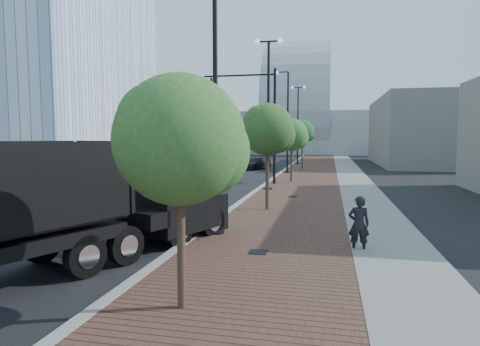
# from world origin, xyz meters

# --- Properties ---
(sidewalk) EXTENTS (7.00, 140.00, 0.12)m
(sidewalk) POSITION_xyz_m (3.50, 40.00, 0.06)
(sidewalk) COLOR #4C2D23
(sidewalk) RESTS_ON ground
(concrete_strip) EXTENTS (2.40, 140.00, 0.13)m
(concrete_strip) POSITION_xyz_m (6.20, 40.00, 0.07)
(concrete_strip) COLOR slate
(concrete_strip) RESTS_ON ground
(curb) EXTENTS (0.30, 140.00, 0.14)m
(curb) POSITION_xyz_m (0.00, 40.00, 0.07)
(curb) COLOR gray
(curb) RESTS_ON ground
(west_sidewalk) EXTENTS (4.00, 140.00, 0.12)m
(west_sidewalk) POSITION_xyz_m (-13.00, 40.00, 0.06)
(west_sidewalk) COLOR slate
(west_sidewalk) RESTS_ON ground
(dump_truck) EXTENTS (7.35, 13.18, 3.27)m
(dump_truck) POSITION_xyz_m (-2.11, 6.26, 1.38)
(dump_truck) COLOR black
(dump_truck) RESTS_ON ground
(white_sedan) EXTENTS (2.71, 4.35, 1.35)m
(white_sedan) POSITION_xyz_m (-3.68, 9.84, 0.68)
(white_sedan) COLOR white
(white_sedan) RESTS_ON ground
(dark_car_mid) EXTENTS (2.46, 4.47, 1.18)m
(dark_car_mid) POSITION_xyz_m (-7.41, 39.16, 0.59)
(dark_car_mid) COLOR black
(dark_car_mid) RESTS_ON ground
(dark_car_far) EXTENTS (3.29, 4.56, 1.23)m
(dark_car_far) POSITION_xyz_m (-3.14, 38.52, 0.61)
(dark_car_far) COLOR black
(dark_car_far) RESTS_ON ground
(pedestrian) EXTENTS (0.64, 0.45, 1.68)m
(pedestrian) POSITION_xyz_m (5.19, 9.01, 0.84)
(pedestrian) COLOR black
(pedestrian) RESTS_ON ground
(streetlight_1) EXTENTS (1.44, 0.56, 9.21)m
(streetlight_1) POSITION_xyz_m (0.49, 10.00, 4.34)
(streetlight_1) COLOR black
(streetlight_1) RESTS_ON ground
(streetlight_2) EXTENTS (1.72, 0.56, 9.28)m
(streetlight_2) POSITION_xyz_m (0.60, 22.00, 4.82)
(streetlight_2) COLOR black
(streetlight_2) RESTS_ON ground
(streetlight_3) EXTENTS (1.44, 0.56, 9.21)m
(streetlight_3) POSITION_xyz_m (0.49, 34.00, 4.34)
(streetlight_3) COLOR black
(streetlight_3) RESTS_ON ground
(streetlight_4) EXTENTS (1.72, 0.56, 9.28)m
(streetlight_4) POSITION_xyz_m (0.60, 46.00, 4.82)
(streetlight_4) COLOR black
(streetlight_4) RESTS_ON ground
(traffic_mast) EXTENTS (5.09, 0.20, 8.00)m
(traffic_mast) POSITION_xyz_m (-0.30, 25.00, 4.98)
(traffic_mast) COLOR black
(traffic_mast) RESTS_ON ground
(tree_0) EXTENTS (2.49, 2.46, 4.55)m
(tree_0) POSITION_xyz_m (1.65, 4.02, 3.31)
(tree_0) COLOR #382619
(tree_0) RESTS_ON ground
(tree_1) EXTENTS (2.40, 2.35, 4.88)m
(tree_1) POSITION_xyz_m (1.65, 15.02, 3.69)
(tree_1) COLOR #382619
(tree_1) RESTS_ON ground
(tree_2) EXTENTS (2.42, 2.37, 4.69)m
(tree_2) POSITION_xyz_m (1.65, 27.02, 3.49)
(tree_2) COLOR #382619
(tree_2) RESTS_ON ground
(tree_3) EXTENTS (2.41, 2.37, 5.09)m
(tree_3) POSITION_xyz_m (1.65, 39.02, 3.89)
(tree_3) COLOR #382619
(tree_3) RESTS_ON ground
(tower_podium) EXTENTS (19.00, 19.00, 3.00)m
(tower_podium) POSITION_xyz_m (-24.00, 32.00, 1.50)
(tower_podium) COLOR #625F58
(tower_podium) RESTS_ON ground
(convention_center) EXTENTS (50.00, 30.00, 50.00)m
(convention_center) POSITION_xyz_m (-2.00, 85.00, 6.00)
(convention_center) COLOR #9C9FA6
(convention_center) RESTS_ON ground
(commercial_block_nw) EXTENTS (14.00, 20.00, 10.00)m
(commercial_block_nw) POSITION_xyz_m (-20.00, 60.00, 5.00)
(commercial_block_nw) COLOR #5E5B55
(commercial_block_nw) RESTS_ON ground
(commercial_block_ne) EXTENTS (12.00, 22.00, 8.00)m
(commercial_block_ne) POSITION_xyz_m (16.00, 50.00, 4.00)
(commercial_block_ne) COLOR slate
(commercial_block_ne) RESTS_ON ground
(utility_cover_1) EXTENTS (0.50, 0.50, 0.02)m
(utility_cover_1) POSITION_xyz_m (2.40, 8.00, 0.13)
(utility_cover_1) COLOR black
(utility_cover_1) RESTS_ON sidewalk
(utility_cover_2) EXTENTS (0.50, 0.50, 0.02)m
(utility_cover_2) POSITION_xyz_m (2.40, 19.00, 0.13)
(utility_cover_2) COLOR black
(utility_cover_2) RESTS_ON sidewalk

